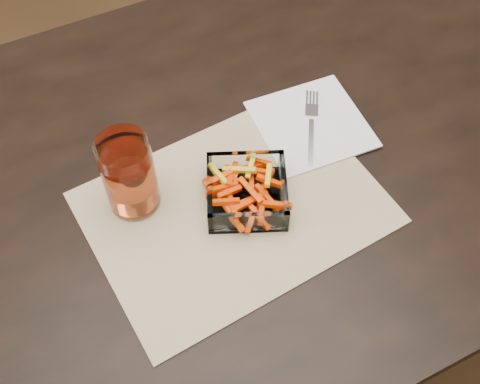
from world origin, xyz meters
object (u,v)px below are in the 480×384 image
object	(u,v)px
dining_table	(257,177)
tumbler	(129,177)
fork	(311,124)
glass_bowl	(247,193)

from	to	relation	value
dining_table	tumbler	size ratio (longest dim) A/B	11.27
fork	tumbler	bearing A→B (deg)	-146.76
dining_table	glass_bowl	world-z (taller)	glass_bowl
glass_bowl	fork	size ratio (longest dim) A/B	1.08
dining_table	fork	size ratio (longest dim) A/B	10.61
dining_table	glass_bowl	bearing A→B (deg)	-127.29
dining_table	tumbler	world-z (taller)	tumbler
glass_bowl	fork	distance (m)	0.19
tumbler	fork	xyz separation A→B (m)	(0.33, 0.01, -0.06)
glass_bowl	tumbler	distance (m)	0.18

